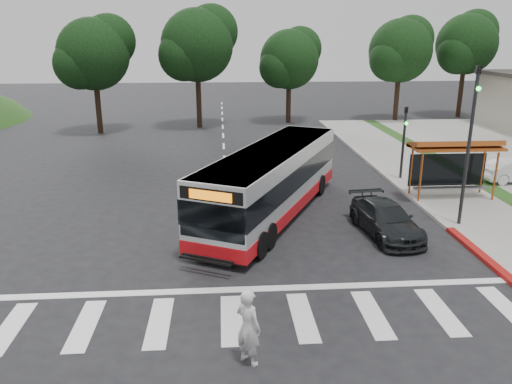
{
  "coord_description": "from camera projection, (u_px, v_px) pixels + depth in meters",
  "views": [
    {
      "loc": [
        -0.2,
        -17.22,
        7.55
      ],
      "look_at": [
        1.16,
        1.74,
        1.6
      ],
      "focal_mm": 35.0,
      "sensor_mm": 36.0,
      "label": 1
    }
  ],
  "objects": [
    {
      "name": "ground",
      "position": [
        228.0,
        247.0,
        18.66
      ],
      "size": [
        140.0,
        140.0,
        0.0
      ],
      "primitive_type": "plane",
      "color": "black",
      "rests_on": "ground"
    },
    {
      "name": "tree_north_a",
      "position": [
        198.0,
        44.0,
        41.27
      ],
      "size": [
        6.6,
        6.15,
        10.17
      ],
      "color": "black",
      "rests_on": "ground"
    },
    {
      "name": "pedestrian",
      "position": [
        248.0,
        327.0,
        11.8
      ],
      "size": [
        0.83,
        0.83,
        1.95
      ],
      "primitive_type": "imported",
      "rotation": [
        0.0,
        0.0,
        2.36
      ],
      "color": "silver",
      "rests_on": "ground"
    },
    {
      "name": "sidewalk_east",
      "position": [
        429.0,
        181.0,
        27.01
      ],
      "size": [
        4.0,
        40.0,
        0.12
      ],
      "primitive_type": "cube",
      "color": "gray",
      "rests_on": "ground"
    },
    {
      "name": "crosswalk_ladder",
      "position": [
        232.0,
        319.0,
        13.9
      ],
      "size": [
        18.0,
        2.6,
        0.01
      ],
      "primitive_type": "cube",
      "color": "silver",
      "rests_on": "ground"
    },
    {
      "name": "tree_ne_a",
      "position": [
        401.0,
        50.0,
        44.56
      ],
      "size": [
        6.16,
        5.74,
        9.3
      ],
      "color": "black",
      "rests_on": "parking_lot"
    },
    {
      "name": "transit_bus",
      "position": [
        272.0,
        183.0,
        21.59
      ],
      "size": [
        7.34,
        11.45,
        2.98
      ],
      "primitive_type": null,
      "rotation": [
        0.0,
        0.0,
        -0.46
      ],
      "color": "#BCBEC1",
      "rests_on": "ground"
    },
    {
      "name": "dark_sedan",
      "position": [
        386.0,
        219.0,
        19.7
      ],
      "size": [
        2.27,
        4.57,
        1.28
      ],
      "primitive_type": "imported",
      "rotation": [
        0.0,
        0.0,
        0.11
      ],
      "color": "black",
      "rests_on": "ground"
    },
    {
      "name": "tree_north_b",
      "position": [
        290.0,
        58.0,
        44.09
      ],
      "size": [
        5.72,
        5.33,
        8.43
      ],
      "color": "black",
      "rests_on": "ground"
    },
    {
      "name": "bus_shelter",
      "position": [
        454.0,
        151.0,
        23.55
      ],
      "size": [
        4.2,
        1.6,
        2.86
      ],
      "color": "#A54C1B",
      "rests_on": "sidewalk_east"
    },
    {
      "name": "traffic_signal_ne_tall",
      "position": [
        470.0,
        134.0,
        19.58
      ],
      "size": [
        0.18,
        0.37,
        6.5
      ],
      "color": "black",
      "rests_on": "ground"
    },
    {
      "name": "tree_north_c",
      "position": [
        94.0,
        53.0,
        39.0
      ],
      "size": [
        6.16,
        5.74,
        9.3
      ],
      "color": "black",
      "rests_on": "ground"
    },
    {
      "name": "curb_east",
      "position": [
        393.0,
        181.0,
        26.87
      ],
      "size": [
        0.3,
        40.0,
        0.15
      ],
      "primitive_type": "cube",
      "color": "#9E9991",
      "rests_on": "ground"
    },
    {
      "name": "curb_east_red",
      "position": [
        488.0,
        261.0,
        17.35
      ],
      "size": [
        0.32,
        6.0,
        0.15
      ],
      "primitive_type": "cube",
      "color": "maroon",
      "rests_on": "ground"
    },
    {
      "name": "tree_ne_b",
      "position": [
        467.0,
        43.0,
        46.78
      ],
      "size": [
        6.16,
        5.74,
        10.02
      ],
      "color": "black",
      "rests_on": "ground"
    },
    {
      "name": "traffic_signal_ne_short",
      "position": [
        404.0,
        135.0,
        26.66
      ],
      "size": [
        0.18,
        0.37,
        4.0
      ],
      "color": "black",
      "rests_on": "ground"
    }
  ]
}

